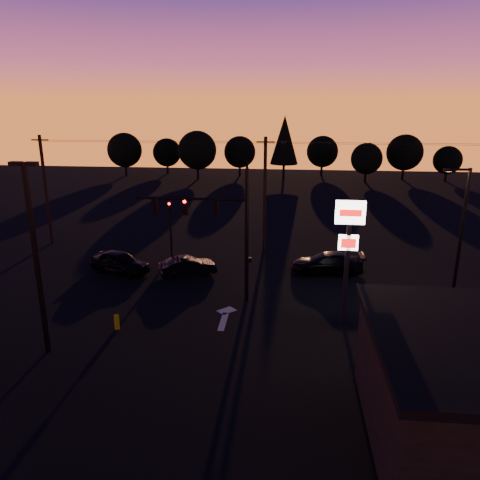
# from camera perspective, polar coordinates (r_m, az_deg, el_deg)

# --- Properties ---
(ground) EXTENTS (120.00, 120.00, 0.00)m
(ground) POSITION_cam_1_polar(r_m,az_deg,el_deg) (25.24, -3.51, -10.86)
(ground) COLOR black
(ground) RESTS_ON ground
(lane_arrow) EXTENTS (1.20, 3.10, 0.01)m
(lane_arrow) POSITION_cam_1_polar(r_m,az_deg,el_deg) (26.64, -1.85, -9.26)
(lane_arrow) COLOR beige
(lane_arrow) RESTS_ON ground
(traffic_signal_mast) EXTENTS (6.79, 0.52, 8.58)m
(traffic_signal_mast) POSITION_cam_1_polar(r_m,az_deg,el_deg) (27.18, -2.53, 2.36)
(traffic_signal_mast) COLOR black
(traffic_signal_mast) RESTS_ON ground
(secondary_signal) EXTENTS (0.30, 0.31, 4.35)m
(secondary_signal) POSITION_cam_1_polar(r_m,az_deg,el_deg) (35.78, -8.50, 2.29)
(secondary_signal) COLOR black
(secondary_signal) RESTS_ON ground
(parking_lot_light) EXTENTS (1.25, 0.30, 9.14)m
(parking_lot_light) POSITION_cam_1_polar(r_m,az_deg,el_deg) (23.08, -23.75, -0.85)
(parking_lot_light) COLOR black
(parking_lot_light) RESTS_ON ground
(pylon_sign) EXTENTS (1.50, 0.28, 6.80)m
(pylon_sign) POSITION_cam_1_polar(r_m,az_deg,el_deg) (24.69, 13.11, 0.39)
(pylon_sign) COLOR black
(pylon_sign) RESTS_ON ground
(streetlight) EXTENTS (1.55, 0.35, 8.00)m
(streetlight) POSITION_cam_1_polar(r_m,az_deg,el_deg) (30.21, 25.27, 1.20)
(streetlight) COLOR black
(streetlight) RESTS_ON ground
(utility_pole_0) EXTENTS (1.40, 0.26, 9.00)m
(utility_pole_0) POSITION_cam_1_polar(r_m,az_deg,el_deg) (41.75, -22.59, 5.69)
(utility_pole_0) COLOR black
(utility_pole_0) RESTS_ON ground
(utility_pole_1) EXTENTS (1.40, 0.26, 9.00)m
(utility_pole_1) POSITION_cam_1_polar(r_m,az_deg,el_deg) (36.78, 3.04, 5.61)
(utility_pole_1) COLOR black
(utility_pole_1) RESTS_ON ground
(power_wires) EXTENTS (36.00, 1.22, 0.07)m
(power_wires) POSITION_cam_1_polar(r_m,az_deg,el_deg) (36.22, 3.14, 11.79)
(power_wires) COLOR black
(power_wires) RESTS_ON ground
(bollard) EXTENTS (0.27, 0.27, 0.80)m
(bollard) POSITION_cam_1_polar(r_m,az_deg,el_deg) (25.93, -14.79, -9.64)
(bollard) COLOR #BDC006
(bollard) RESTS_ON ground
(tree_0) EXTENTS (5.36, 5.36, 6.74)m
(tree_0) POSITION_cam_1_polar(r_m,az_deg,el_deg) (76.92, -13.89, 10.59)
(tree_0) COLOR black
(tree_0) RESTS_ON ground
(tree_1) EXTENTS (4.54, 4.54, 5.71)m
(tree_1) POSITION_cam_1_polar(r_m,az_deg,el_deg) (78.06, -8.90, 10.50)
(tree_1) COLOR black
(tree_1) RESTS_ON ground
(tree_2) EXTENTS (5.77, 5.78, 7.26)m
(tree_2) POSITION_cam_1_polar(r_m,az_deg,el_deg) (71.77, -5.23, 10.84)
(tree_2) COLOR black
(tree_2) RESTS_ON ground
(tree_3) EXTENTS (4.95, 4.95, 6.22)m
(tree_3) POSITION_cam_1_polar(r_m,az_deg,el_deg) (74.88, -0.03, 10.68)
(tree_3) COLOR black
(tree_3) RESTS_ON ground
(tree_4) EXTENTS (4.18, 4.18, 9.50)m
(tree_4) POSITION_cam_1_polar(r_m,az_deg,el_deg) (71.28, 5.44, 12.05)
(tree_4) COLOR black
(tree_4) RESTS_ON ground
(tree_5) EXTENTS (4.95, 4.95, 6.22)m
(tree_5) POSITION_cam_1_polar(r_m,az_deg,el_deg) (76.63, 10.01, 10.57)
(tree_5) COLOR black
(tree_5) RESTS_ON ground
(tree_6) EXTENTS (4.54, 4.54, 5.71)m
(tree_6) POSITION_cam_1_polar(r_m,az_deg,el_deg) (71.40, 15.18, 9.55)
(tree_6) COLOR black
(tree_6) RESTS_ON ground
(tree_7) EXTENTS (5.36, 5.36, 6.74)m
(tree_7) POSITION_cam_1_polar(r_m,az_deg,el_deg) (75.41, 19.44, 10.02)
(tree_7) COLOR black
(tree_7) RESTS_ON ground
(tree_8) EXTENTS (4.12, 4.12, 5.19)m
(tree_8) POSITION_cam_1_polar(r_m,az_deg,el_deg) (76.15, 23.98, 8.88)
(tree_8) COLOR black
(tree_8) RESTS_ON ground
(car_left) EXTENTS (4.81, 3.36, 1.52)m
(car_left) POSITION_cam_1_polar(r_m,az_deg,el_deg) (33.88, -14.47, -2.61)
(car_left) COLOR black
(car_left) RESTS_ON ground
(car_mid) EXTENTS (4.12, 2.87, 1.29)m
(car_mid) POSITION_cam_1_polar(r_m,az_deg,el_deg) (32.54, -6.38, -3.19)
(car_mid) COLOR black
(car_mid) RESTS_ON ground
(car_right) EXTENTS (5.15, 2.32, 1.47)m
(car_right) POSITION_cam_1_polar(r_m,az_deg,el_deg) (33.22, 10.54, -2.79)
(car_right) COLOR black
(car_right) RESTS_ON ground
(suv_parked) EXTENTS (3.06, 5.50, 1.46)m
(suv_parked) POSITION_cam_1_polar(r_m,az_deg,el_deg) (22.62, 22.10, -13.59)
(suv_parked) COLOR black
(suv_parked) RESTS_ON ground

